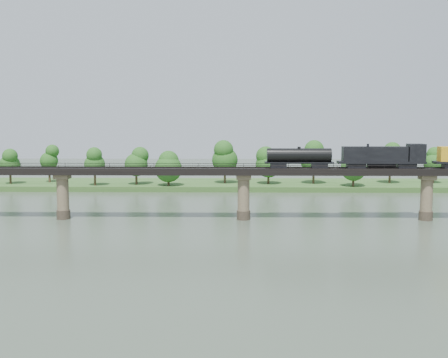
{
  "coord_description": "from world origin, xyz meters",
  "views": [
    {
      "loc": [
        -1.96,
        -92.09,
        23.09
      ],
      "look_at": [
        -4.3,
        30.0,
        9.0
      ],
      "focal_mm": 45.0,
      "sensor_mm": 36.0,
      "label": 1
    }
  ],
  "objects": [
    {
      "name": "far_bank",
      "position": [
        0.0,
        85.0,
        0.8
      ],
      "size": [
        300.0,
        24.0,
        1.6
      ],
      "primitive_type": "cube",
      "color": "#2D5321",
      "rests_on": "ground"
    },
    {
      "name": "bridge",
      "position": [
        0.0,
        30.0,
        5.46
      ],
      "size": [
        236.0,
        30.0,
        11.5
      ],
      "color": "#473A2D",
      "rests_on": "ground"
    },
    {
      "name": "ground",
      "position": [
        0.0,
        0.0,
        0.0
      ],
      "size": [
        400.0,
        400.0,
        0.0
      ],
      "primitive_type": "plane",
      "color": "#374536",
      "rests_on": "ground"
    },
    {
      "name": "far_treeline",
      "position": [
        -8.21,
        80.52,
        8.83
      ],
      "size": [
        289.06,
        17.54,
        13.6
      ],
      "color": "#382619",
      "rests_on": "far_bank"
    },
    {
      "name": "freight_train",
      "position": [
        43.95,
        30.0,
        14.01
      ],
      "size": [
        76.39,
        2.98,
        5.26
      ],
      "color": "black",
      "rests_on": "bridge"
    },
    {
      "name": "bridge_superstructure",
      "position": [
        0.0,
        30.0,
        11.79
      ],
      "size": [
        220.0,
        4.9,
        0.75
      ],
      "color": "black",
      "rests_on": "bridge"
    }
  ]
}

